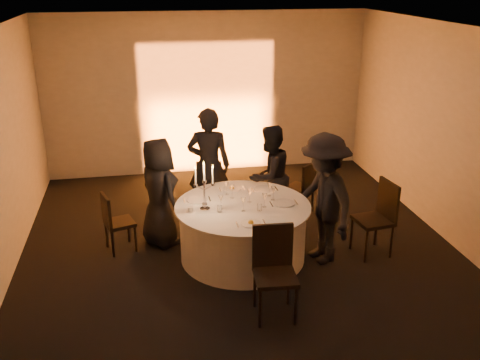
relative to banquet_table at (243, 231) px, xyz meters
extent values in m
plane|color=black|center=(0.00, 0.00, -0.38)|extent=(7.00, 7.00, 0.00)
plane|color=silver|center=(0.00, 0.00, 2.62)|extent=(7.00, 7.00, 0.00)
plane|color=#B9B5AC|center=(0.00, 3.50, 1.12)|extent=(7.00, 0.00, 7.00)
plane|color=#B9B5AC|center=(0.00, -3.50, 1.12)|extent=(7.00, 0.00, 7.00)
plane|color=#B9B5AC|center=(3.00, 0.00, 1.12)|extent=(0.00, 7.00, 7.00)
cube|color=black|center=(0.00, 3.20, -0.33)|extent=(0.25, 0.12, 0.10)
cylinder|color=black|center=(0.00, 0.00, -0.37)|extent=(0.60, 0.60, 0.03)
cylinder|color=black|center=(0.00, 0.00, -0.01)|extent=(0.20, 0.20, 0.75)
cylinder|color=white|center=(0.00, 0.00, -0.01)|extent=(1.68, 1.68, 0.75)
cylinder|color=white|center=(0.00, 0.00, 0.38)|extent=(1.80, 1.80, 0.02)
cube|color=black|center=(-1.63, 0.52, 0.02)|extent=(0.47, 0.47, 0.05)
cube|color=black|center=(-1.79, 0.47, 0.25)|extent=(0.15, 0.37, 0.42)
cylinder|color=black|center=(-1.43, 0.42, -0.19)|extent=(0.04, 0.04, 0.40)
cylinder|color=black|center=(-1.53, 0.72, -0.19)|extent=(0.04, 0.04, 0.40)
cylinder|color=black|center=(-1.73, 0.32, -0.19)|extent=(0.04, 0.04, 0.40)
cylinder|color=black|center=(-1.83, 0.62, -0.19)|extent=(0.04, 0.04, 0.40)
cube|color=black|center=(-0.23, 1.62, 0.05)|extent=(0.44, 0.44, 0.05)
cube|color=black|center=(-0.26, 1.44, 0.29)|extent=(0.39, 0.10, 0.45)
cylinder|color=black|center=(-0.04, 1.76, -0.17)|extent=(0.04, 0.04, 0.42)
cylinder|color=black|center=(-0.38, 1.81, -0.17)|extent=(0.04, 0.04, 0.42)
cylinder|color=black|center=(-0.09, 1.43, -0.17)|extent=(0.04, 0.04, 0.42)
cylinder|color=black|center=(-0.42, 1.48, -0.17)|extent=(0.04, 0.04, 0.42)
cube|color=black|center=(1.17, 1.28, 0.03)|extent=(0.53, 0.53, 0.05)
cube|color=black|center=(1.28, 1.15, 0.26)|extent=(0.30, 0.28, 0.43)
cylinder|color=black|center=(1.18, 1.50, -0.18)|extent=(0.04, 0.04, 0.40)
cylinder|color=black|center=(0.94, 1.29, -0.18)|extent=(0.04, 0.04, 0.40)
cylinder|color=black|center=(1.39, 1.27, -0.18)|extent=(0.04, 0.04, 0.40)
cylinder|color=black|center=(1.16, 1.05, -0.18)|extent=(0.04, 0.04, 0.40)
cube|color=black|center=(1.75, -0.23, 0.11)|extent=(0.51, 0.51, 0.05)
cube|color=black|center=(1.96, -0.21, 0.40)|extent=(0.10, 0.46, 0.52)
cylinder|color=black|center=(1.53, -0.07, -0.14)|extent=(0.04, 0.04, 0.49)
cylinder|color=black|center=(1.58, -0.45, -0.14)|extent=(0.04, 0.04, 0.49)
cylinder|color=black|center=(1.92, -0.01, -0.14)|extent=(0.04, 0.04, 0.49)
cylinder|color=black|center=(1.97, -0.40, -0.14)|extent=(0.04, 0.04, 0.49)
cube|color=black|center=(0.10, -1.38, 0.12)|extent=(0.49, 0.49, 0.05)
cube|color=black|center=(0.11, -1.18, 0.40)|extent=(0.46, 0.07, 0.52)
cylinder|color=black|center=(-0.11, -1.57, -0.14)|extent=(0.04, 0.04, 0.49)
cylinder|color=black|center=(0.28, -1.59, -0.14)|extent=(0.04, 0.04, 0.49)
cylinder|color=black|center=(-0.09, -1.17, -0.14)|extent=(0.04, 0.04, 0.49)
cylinder|color=black|center=(0.31, -1.20, -0.14)|extent=(0.04, 0.04, 0.49)
imported|color=black|center=(-1.06, 0.61, 0.40)|extent=(0.81, 0.91, 1.56)
imported|color=black|center=(-0.28, 1.26, 0.51)|extent=(0.73, 0.56, 1.79)
imported|color=black|center=(0.59, 0.95, 0.40)|extent=(0.96, 0.90, 1.56)
imported|color=black|center=(1.02, -0.25, 0.50)|extent=(0.91, 1.26, 1.76)
cylinder|color=white|center=(-0.58, 0.28, 0.39)|extent=(0.28, 0.28, 0.01)
cube|color=silver|center=(-0.75, 0.28, 0.39)|extent=(0.01, 0.17, 0.01)
cube|color=silver|center=(-0.41, 0.28, 0.39)|extent=(0.02, 0.17, 0.01)
cylinder|color=white|center=(-0.04, 0.57, 0.39)|extent=(0.26, 0.26, 0.01)
cube|color=silver|center=(-0.21, 0.57, 0.39)|extent=(0.02, 0.17, 0.01)
cube|color=silver|center=(0.13, 0.57, 0.39)|extent=(0.02, 0.17, 0.01)
sphere|color=yellow|center=(-0.04, 0.57, 0.43)|extent=(0.07, 0.07, 0.07)
cylinder|color=white|center=(0.40, 0.47, 0.39)|extent=(0.30, 0.30, 0.01)
cube|color=silver|center=(0.23, 0.47, 0.39)|extent=(0.02, 0.17, 0.01)
cube|color=silver|center=(0.57, 0.47, 0.39)|extent=(0.01, 0.17, 0.01)
cylinder|color=white|center=(0.54, -0.05, 0.39)|extent=(0.29, 0.29, 0.01)
cube|color=silver|center=(0.37, -0.05, 0.39)|extent=(0.02, 0.17, 0.01)
cube|color=silver|center=(0.71, -0.05, 0.39)|extent=(0.01, 0.17, 0.01)
cylinder|color=white|center=(-0.01, -0.57, 0.39)|extent=(0.25, 0.25, 0.01)
cube|color=silver|center=(-0.18, -0.57, 0.39)|extent=(0.02, 0.17, 0.01)
cube|color=silver|center=(0.16, -0.57, 0.39)|extent=(0.02, 0.17, 0.01)
sphere|color=yellow|center=(-0.01, -0.57, 0.43)|extent=(0.07, 0.07, 0.07)
cylinder|color=white|center=(-0.70, -0.07, 0.39)|extent=(0.11, 0.11, 0.01)
cylinder|color=white|center=(-0.70, -0.07, 0.42)|extent=(0.07, 0.07, 0.06)
cylinder|color=silver|center=(-0.51, -0.05, 0.40)|extent=(0.13, 0.13, 0.02)
sphere|color=silver|center=(-0.51, -0.05, 0.46)|extent=(0.07, 0.07, 0.07)
cylinder|color=silver|center=(-0.51, -0.05, 0.59)|extent=(0.03, 0.03, 0.35)
cylinder|color=silver|center=(-0.51, -0.05, 0.78)|extent=(0.06, 0.06, 0.03)
cylinder|color=silver|center=(-0.51, -0.05, 0.90)|extent=(0.02, 0.02, 0.23)
cone|color=#FFAF2D|center=(-0.51, -0.05, 1.03)|extent=(0.02, 0.02, 0.04)
cylinder|color=silver|center=(-0.56, -0.05, 0.69)|extent=(0.13, 0.02, 0.08)
cylinder|color=silver|center=(-0.62, -0.05, 0.73)|extent=(0.05, 0.05, 0.03)
cylinder|color=silver|center=(-0.62, -0.05, 0.85)|extent=(0.02, 0.02, 0.23)
cone|color=#FFAF2D|center=(-0.62, -0.05, 0.98)|extent=(0.02, 0.02, 0.04)
cylinder|color=silver|center=(-0.45, -0.05, 0.69)|extent=(0.13, 0.02, 0.08)
cylinder|color=silver|center=(-0.40, -0.05, 0.73)|extent=(0.05, 0.05, 0.03)
cylinder|color=silver|center=(-0.40, -0.05, 0.85)|extent=(0.02, 0.02, 0.23)
cone|color=#FFAF2D|center=(-0.40, -0.05, 0.98)|extent=(0.02, 0.02, 0.04)
cylinder|color=white|center=(0.43, 0.09, 0.39)|extent=(0.06, 0.06, 0.01)
cylinder|color=white|center=(0.43, 0.09, 0.44)|extent=(0.01, 0.01, 0.10)
cone|color=white|center=(0.43, 0.09, 0.53)|extent=(0.07, 0.07, 0.09)
cylinder|color=white|center=(-0.15, 0.40, 0.39)|extent=(0.06, 0.06, 0.01)
cylinder|color=white|center=(-0.15, 0.40, 0.44)|extent=(0.01, 0.01, 0.10)
cone|color=white|center=(-0.15, 0.40, 0.53)|extent=(0.07, 0.07, 0.09)
cylinder|color=white|center=(-0.10, 0.26, 0.39)|extent=(0.06, 0.06, 0.01)
cylinder|color=white|center=(-0.10, 0.26, 0.44)|extent=(0.01, 0.01, 0.10)
cone|color=white|center=(-0.10, 0.26, 0.53)|extent=(0.07, 0.07, 0.09)
cylinder|color=white|center=(0.41, 0.23, 0.39)|extent=(0.06, 0.06, 0.01)
cylinder|color=white|center=(0.41, 0.23, 0.44)|extent=(0.01, 0.01, 0.10)
cone|color=white|center=(0.41, 0.23, 0.53)|extent=(0.07, 0.07, 0.09)
cylinder|color=white|center=(-0.30, -0.06, 0.39)|extent=(0.06, 0.06, 0.01)
cylinder|color=white|center=(-0.30, -0.06, 0.44)|extent=(0.01, 0.01, 0.10)
cone|color=white|center=(-0.30, -0.06, 0.53)|extent=(0.07, 0.07, 0.09)
cylinder|color=white|center=(-0.03, -0.19, 0.39)|extent=(0.06, 0.06, 0.01)
cylinder|color=white|center=(-0.03, -0.19, 0.44)|extent=(0.01, 0.01, 0.10)
cone|color=white|center=(-0.03, -0.19, 0.53)|extent=(0.07, 0.07, 0.09)
cylinder|color=white|center=(0.11, 0.08, 0.39)|extent=(0.06, 0.06, 0.01)
cylinder|color=white|center=(0.11, 0.08, 0.44)|extent=(0.01, 0.01, 0.10)
cone|color=white|center=(0.11, 0.08, 0.53)|extent=(0.07, 0.07, 0.09)
cylinder|color=white|center=(0.26, -0.11, 0.39)|extent=(0.06, 0.06, 0.01)
cylinder|color=white|center=(0.26, -0.11, 0.44)|extent=(0.01, 0.01, 0.10)
cone|color=white|center=(0.26, -0.11, 0.53)|extent=(0.07, 0.07, 0.09)
cylinder|color=white|center=(0.18, -0.21, 0.43)|extent=(0.07, 0.07, 0.09)
cylinder|color=white|center=(-0.33, -0.15, 0.43)|extent=(0.07, 0.07, 0.09)
camera|label=1|loc=(-1.24, -6.31, 3.26)|focal=40.00mm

